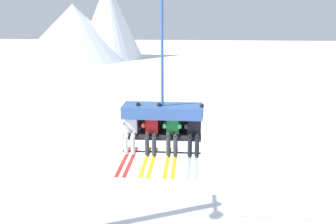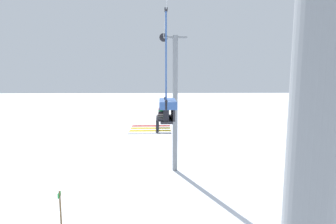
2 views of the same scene
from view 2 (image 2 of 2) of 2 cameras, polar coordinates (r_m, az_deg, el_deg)
name	(u,v)px [view 2 (image 2 of 2)]	position (r m, az deg, el deg)	size (l,w,h in m)	color
lift_tower_near	(175,102)	(18.26, 1.51, 2.25)	(0.36, 1.88, 9.61)	slate
lift_cable	(167,3)	(10.28, -0.32, 22.56)	(18.46, 0.05, 0.05)	slate
chairlift_chair	(168,105)	(10.88, -0.04, 1.48)	(2.03, 0.74, 4.80)	#232328
skier_white	(163,111)	(11.71, -1.20, 0.23)	(0.48, 1.70, 1.34)	silver
skier_red	(163,113)	(11.18, -1.17, -0.12)	(0.48, 1.70, 1.34)	red
skier_green	(163,115)	(10.65, -1.18, -0.62)	(0.46, 1.70, 1.23)	#23843D
skier_black	(163,116)	(10.11, -1.11, -0.94)	(0.48, 1.70, 1.34)	black
trail_sign	(60,206)	(13.49, -22.42, -18.33)	(0.36, 0.08, 1.60)	brown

